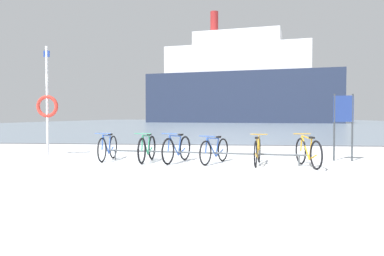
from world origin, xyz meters
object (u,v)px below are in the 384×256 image
Objects in this scene: bicycle_1 at (147,148)px; bicycle_2 at (177,149)px; bicycle_3 at (215,150)px; rescue_post at (47,104)px; bicycle_0 at (108,148)px; bicycle_5 at (308,152)px; bicycle_4 at (257,151)px; ferry_ship at (240,85)px; info_sign at (343,116)px.

bicycle_2 is (0.86, -0.09, 0.00)m from bicycle_1.
bicycle_3 is 5.90m from rescue_post.
bicycle_0 is 1.00× the size of bicycle_5.
bicycle_2 is 1.05m from bicycle_3.
bicycle_3 is at bearing 171.71° from bicycle_4.
rescue_post is 61.53m from ferry_ship.
bicycle_2 is at bearing 170.57° from bicycle_5.
bicycle_1 is at bearing 171.27° from bicycle_5.
bicycle_1 is at bearing 174.81° from bicycle_3.
rescue_post is (-9.18, 0.61, 0.40)m from info_sign.
bicycle_1 is 0.05× the size of ferry_ship.
bicycle_2 is at bearing -169.99° from info_sign.
bicycle_1 is 1.01× the size of bicycle_4.
bicycle_0 is at bearing 173.09° from bicycle_3.
ferry_ship is at bearing 88.84° from bicycle_4.
rescue_post is at bearing -97.45° from ferry_ship.
ferry_ship is (4.32, 62.10, 6.93)m from bicycle_1.
bicycle_3 is 0.83× the size of info_sign.
bicycle_0 is at bearing 171.93° from bicycle_2.
bicycle_5 is at bearing -9.43° from bicycle_2.
rescue_post is at bearing 165.78° from bicycle_5.
ferry_ship is at bearing 86.82° from bicycle_2.
bicycle_1 is 0.87m from bicycle_2.
bicycle_5 is (5.50, -0.86, 0.01)m from bicycle_0.
ferry_ship is at bearing 86.03° from bicycle_1.
bicycle_1 is at bearing 173.65° from bicycle_4.
rescue_post reaches higher than bicycle_1.
rescue_post reaches higher than bicycle_3.
bicycle_0 is 0.97× the size of bicycle_2.
rescue_post is (-3.63, 1.35, 1.32)m from bicycle_1.
bicycle_2 is (2.07, -0.29, 0.01)m from bicycle_0.
info_sign is at bearing -3.80° from rescue_post.
bicycle_1 is 0.49× the size of rescue_post.
bicycle_2 is 3.47m from bicycle_5.
bicycle_0 is at bearing -25.29° from rescue_post.
bicycle_3 is (3.12, -0.38, -0.02)m from bicycle_0.
bicycle_4 is at bearing -8.29° from bicycle_3.
bicycle_3 is 1.15m from bicycle_4.
ferry_ship is (5.52, 61.89, 6.93)m from bicycle_0.
bicycle_0 is 1.23m from bicycle_1.
bicycle_1 is 1.92m from bicycle_3.
bicycle_0 is at bearing 171.08° from bicycle_5.
bicycle_3 is (1.91, -0.17, -0.02)m from bicycle_1.
bicycle_0 is 2.09m from bicycle_2.
bicycle_4 is at bearing -6.35° from bicycle_1.
ferry_ship reaches higher than info_sign.
bicycle_0 is at bearing 172.72° from bicycle_4.
bicycle_2 is 1.00× the size of bicycle_4.
bicycle_5 is at bearing -8.73° from bicycle_1.
ferry_ship reaches higher than bicycle_5.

